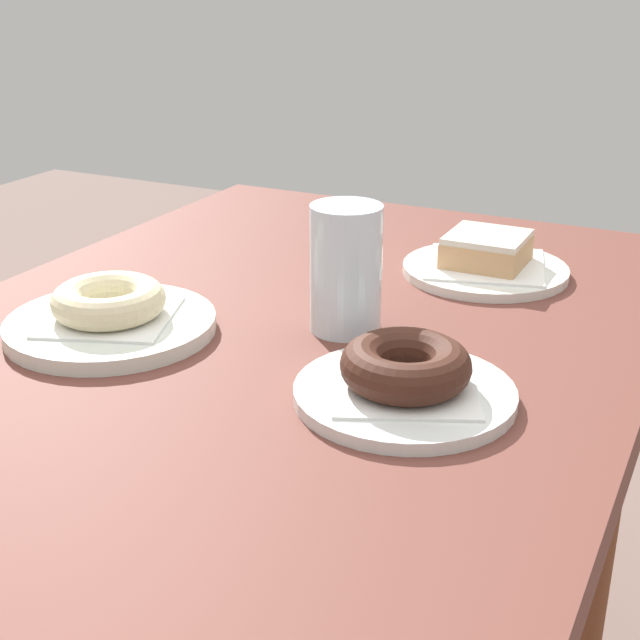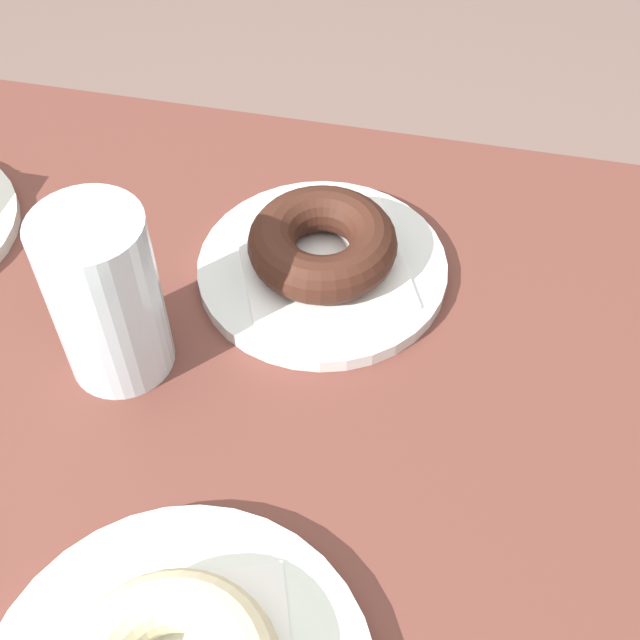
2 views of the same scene
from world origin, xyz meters
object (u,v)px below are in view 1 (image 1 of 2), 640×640
donut_sugar_ring (108,300)px  donut_chocolate_ring (406,365)px  plate_sugar_ring (111,325)px  water_glass (346,269)px  donut_glazed_square (487,249)px  plate_chocolate_ring (404,394)px  plate_glazed_square (485,270)px

donut_sugar_ring → donut_chocolate_ring: size_ratio=1.01×
plate_sugar_ring → donut_sugar_ring: bearing=0.0°
plate_sugar_ring → donut_chocolate_ring: size_ratio=1.88×
donut_chocolate_ring → water_glass: water_glass is taller
donut_glazed_square → donut_chocolate_ring: 0.35m
plate_chocolate_ring → donut_chocolate_ring: 0.03m
plate_sugar_ring → plate_chocolate_ring: (0.01, 0.33, -0.00)m
plate_sugar_ring → plate_glazed_square: plate_sugar_ring is taller
plate_sugar_ring → donut_glazed_square: 0.46m
donut_chocolate_ring → water_glass: bearing=-137.0°
plate_sugar_ring → donut_glazed_square: size_ratio=2.33×
donut_glazed_square → plate_chocolate_ring: 0.36m
plate_chocolate_ring → water_glass: (-0.12, -0.11, 0.06)m
donut_sugar_ring → donut_glazed_square: size_ratio=1.25×
plate_glazed_square → donut_sugar_ring: bearing=-40.2°
donut_sugar_ring → plate_chocolate_ring: size_ratio=0.59×
donut_sugar_ring → plate_glazed_square: (-0.35, 0.29, -0.03)m
plate_chocolate_ring → donut_chocolate_ring: bearing=0.0°
plate_sugar_ring → donut_glazed_square: bearing=139.8°
plate_chocolate_ring → donut_chocolate_ring: donut_chocolate_ring is taller
plate_sugar_ring → donut_chocolate_ring: bearing=88.9°
donut_glazed_square → donut_chocolate_ring: bearing=5.3°
donut_sugar_ring → plate_sugar_ring: bearing=0.0°
donut_glazed_square → water_glass: water_glass is taller
donut_sugar_ring → plate_glazed_square: 0.46m
water_glass → plate_glazed_square: bearing=160.7°
plate_glazed_square → donut_chocolate_ring: size_ratio=1.75×
plate_sugar_ring → donut_sugar_ring: size_ratio=1.86×
donut_sugar_ring → donut_chocolate_ring: same height
plate_sugar_ring → water_glass: (-0.12, 0.21, 0.06)m
plate_glazed_square → water_glass: size_ratio=1.51×
plate_sugar_ring → plate_chocolate_ring: size_ratio=1.10×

